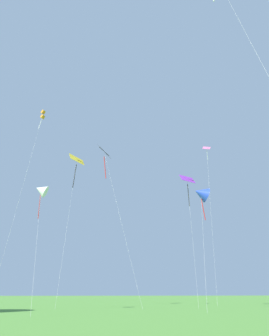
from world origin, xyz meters
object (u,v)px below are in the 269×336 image
object	(u,v)px
kite_white_distant	(41,190)
kite_pink_low	(207,157)
kite_black_large	(105,158)
kite_orange_box	(42,117)
kite_purple_streamer	(188,185)
kite_yellow_diamond	(76,166)
kite_blue_delta	(201,193)

from	to	relation	value
kite_white_distant	kite_pink_low	size ratio (longest dim) A/B	0.48
kite_pink_low	kite_black_large	bearing A→B (deg)	-156.65
kite_orange_box	kite_black_large	size ratio (longest dim) A/B	1.17
kite_orange_box	kite_purple_streamer	world-z (taller)	kite_orange_box
kite_purple_streamer	kite_yellow_diamond	world-z (taller)	kite_yellow_diamond
kite_white_distant	kite_orange_box	distance (m)	12.46
kite_orange_box	kite_blue_delta	bearing A→B (deg)	-16.49
kite_orange_box	kite_pink_low	size ratio (longest dim) A/B	0.95
kite_orange_box	kite_purple_streamer	xyz separation A→B (m)	(19.02, 1.48, -7.79)
kite_yellow_diamond	kite_black_large	bearing A→B (deg)	-34.99
kite_black_large	kite_pink_low	distance (m)	19.07
kite_white_distant	kite_purple_streamer	world-z (taller)	kite_purple_streamer
kite_yellow_diamond	kite_black_large	world-z (taller)	kite_black_large
kite_orange_box	kite_yellow_diamond	bearing A→B (deg)	50.05
kite_white_distant	kite_purple_streamer	distance (m)	19.05
kite_blue_delta	kite_black_large	world-z (taller)	kite_black_large
kite_white_distant	kite_orange_box	bearing A→B (deg)	106.28
kite_yellow_diamond	kite_pink_low	xyz separation A→B (m)	(20.93, 4.68, 4.51)
kite_white_distant	kite_yellow_diamond	bearing A→B (deg)	74.91
kite_orange_box	kite_black_large	bearing A→B (deg)	17.00
kite_blue_delta	kite_yellow_diamond	distance (m)	18.59
kite_blue_delta	kite_black_large	distance (m)	14.42
kite_white_distant	kite_blue_delta	size ratio (longest dim) A/B	0.96
kite_black_large	kite_pink_low	bearing A→B (deg)	23.35
kite_pink_low	kite_orange_box	bearing A→B (deg)	-158.66
kite_blue_delta	kite_pink_low	world-z (taller)	kite_pink_low
kite_blue_delta	kite_purple_streamer	xyz separation A→B (m)	(0.78, 6.88, 3.09)
kite_white_distant	kite_orange_box	world-z (taller)	kite_orange_box
kite_orange_box	kite_purple_streamer	size ratio (longest dim) A/B	1.45
kite_blue_delta	kite_white_distant	bearing A→B (deg)	179.52
kite_white_distant	kite_black_large	xyz separation A→B (m)	(6.67, 7.77, 6.99)
kite_white_distant	kite_black_large	distance (m)	12.39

